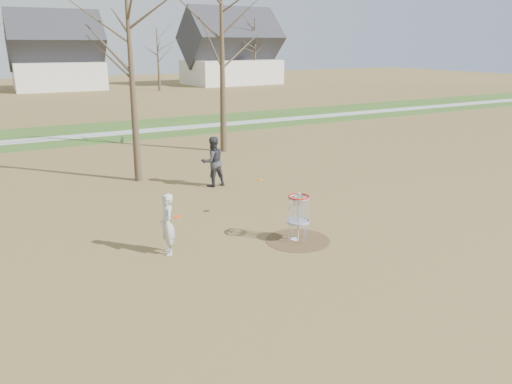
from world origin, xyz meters
The scene contains 11 objects.
ground centered at (0.00, 0.00, 0.00)m, with size 160.00×160.00×0.00m, color brown.
green_band centered at (0.00, 21.00, 0.01)m, with size 160.00×8.00×0.01m, color #2D5119.
footpath centered at (0.00, 20.00, 0.01)m, with size 160.00×1.50×0.01m, color #9E9E99.
dirt_circle centered at (0.00, 0.00, 0.01)m, with size 1.80×1.80×0.01m, color #47331E.
player_standing centered at (-3.46, 0.91, 0.81)m, with size 0.59×0.39×1.63m, color #B8B8B8.
player_throwing centered at (0.28, 6.27, 0.96)m, with size 0.94×0.73×1.93m, color #323237.
disc_grounded centered at (-0.06, 0.09, 0.02)m, with size 0.22×0.22×0.02m, color white.
discs_in_play centered at (-1.52, 1.52, 1.14)m, with size 3.48×1.68×0.25m.
disc_golf_basket centered at (0.00, 0.00, 0.91)m, with size 0.64×0.64×1.35m.
bare_trees centered at (1.78, 35.79, 5.35)m, with size 52.62×44.98×9.00m.
houses_row centered at (4.32, 52.56, 3.52)m, with size 56.51×10.01×7.26m.
Camera 1 is at (-7.39, -10.76, 5.28)m, focal length 35.00 mm.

